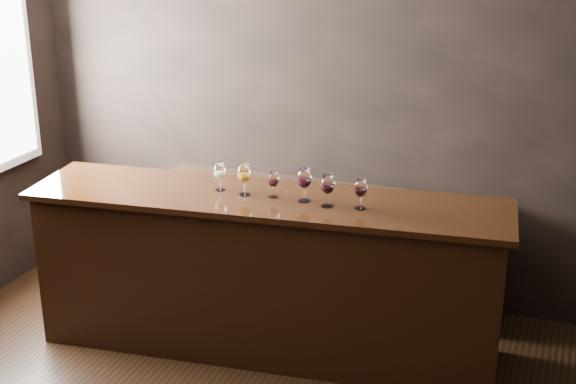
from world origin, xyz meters
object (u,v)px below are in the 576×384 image
(back_bar_shelf, at_px, (318,243))
(glass_red_d, at_px, (361,189))
(bar_counter, at_px, (267,277))
(glass_white, at_px, (219,172))
(glass_red_b, at_px, (304,179))
(glass_red_a, at_px, (273,180))
(glass_amber, at_px, (244,174))
(glass_red_c, at_px, (328,185))

(back_bar_shelf, bearing_deg, glass_red_d, -56.75)
(bar_counter, xyz_separation_m, back_bar_shelf, (0.07, 0.85, -0.08))
(glass_white, bearing_deg, bar_counter, -1.37)
(back_bar_shelf, height_order, glass_red_b, glass_red_b)
(bar_counter, bearing_deg, glass_red_d, -5.85)
(glass_red_a, distance_m, glass_red_d, 0.58)
(bar_counter, height_order, glass_red_d, glass_red_d)
(glass_amber, height_order, glass_red_a, glass_amber)
(glass_white, bearing_deg, glass_red_a, -0.66)
(bar_counter, distance_m, back_bar_shelf, 0.86)
(glass_red_c, bearing_deg, bar_counter, 175.98)
(bar_counter, height_order, glass_red_c, glass_red_c)
(glass_white, height_order, glass_red_b, glass_red_b)
(glass_red_a, height_order, glass_red_d, glass_red_d)
(glass_amber, xyz_separation_m, glass_red_d, (0.77, 0.03, -0.01))
(back_bar_shelf, xyz_separation_m, glass_white, (-0.41, -0.84, 0.78))
(glass_red_a, bearing_deg, glass_red_b, 1.11)
(glass_amber, height_order, glass_red_c, glass_red_c)
(glass_white, bearing_deg, back_bar_shelf, 64.24)
(glass_red_c, height_order, glass_red_d, glass_red_c)
(back_bar_shelf, height_order, glass_red_a, glass_red_a)
(back_bar_shelf, bearing_deg, glass_white, -115.76)
(bar_counter, height_order, glass_white, glass_white)
(back_bar_shelf, relative_size, glass_white, 13.48)
(glass_red_a, relative_size, glass_red_b, 0.79)
(glass_amber, bearing_deg, glass_white, 171.83)
(glass_red_a, relative_size, glass_red_c, 0.82)
(back_bar_shelf, distance_m, glass_red_c, 1.24)
(glass_red_b, bearing_deg, bar_counter, -178.29)
(bar_counter, relative_size, glass_red_c, 14.43)
(glass_red_b, bearing_deg, glass_white, 179.97)
(glass_amber, bearing_deg, glass_red_a, 6.54)
(back_bar_shelf, distance_m, glass_amber, 1.20)
(glass_amber, xyz_separation_m, glass_red_b, (0.40, 0.03, 0.01))
(back_bar_shelf, relative_size, glass_red_c, 11.79)
(back_bar_shelf, xyz_separation_m, glass_red_d, (0.55, -0.84, 0.79))
(bar_counter, xyz_separation_m, glass_red_b, (0.26, 0.01, 0.72))
(bar_counter, xyz_separation_m, glass_red_a, (0.05, 0.00, 0.69))
(glass_white, xyz_separation_m, glass_red_c, (0.76, -0.04, 0.02))
(glass_white, height_order, glass_red_a, glass_white)
(glass_red_b, bearing_deg, glass_red_a, -178.89)
(glass_white, height_order, glass_amber, glass_amber)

